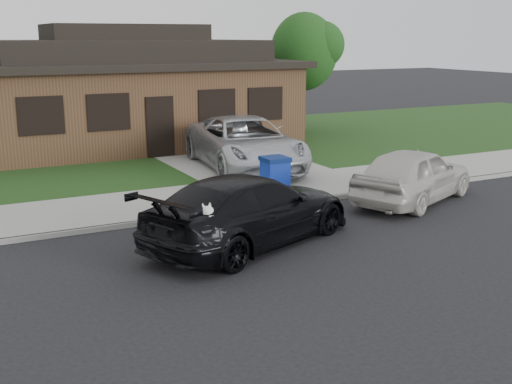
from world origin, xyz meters
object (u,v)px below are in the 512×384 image
sedan (250,210)px  white_compact (413,175)px  minivan (245,143)px  recycling_bin (275,177)px

sedan → white_compact: size_ratio=1.28×
minivan → white_compact: 5.97m
white_compact → sedan: bearing=79.0°
recycling_bin → white_compact: bearing=-25.7°
sedan → minivan: (3.19, 6.74, 0.21)m
sedan → recycling_bin: sedan is taller
minivan → recycling_bin: (-1.01, -3.87, -0.28)m
white_compact → minivan: bearing=-1.1°
sedan → white_compact: (5.48, 1.23, -0.01)m
white_compact → recycling_bin: white_compact is taller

